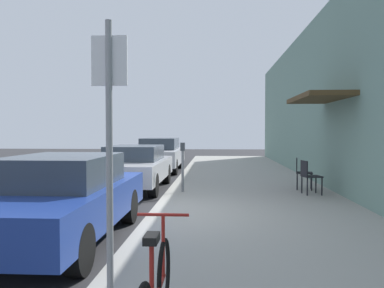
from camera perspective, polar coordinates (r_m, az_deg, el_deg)
ground_plane at (r=7.94m, az=-6.43°, el=-10.86°), size 60.00×60.00×0.00m
sidewalk_slab at (r=9.81m, az=8.85°, el=-8.04°), size 4.50×32.00×0.12m
building_facade at (r=10.22m, az=22.52°, el=7.08°), size 1.40×32.00×5.40m
parked_car_0 at (r=6.56m, az=-18.56°, el=-7.35°), size 1.80×4.40×1.36m
parked_car_1 at (r=11.92m, az=-8.35°, el=-3.22°), size 1.80×4.40×1.31m
parked_car_2 at (r=17.09m, az=-4.72°, el=-1.48°), size 1.80×4.40×1.44m
parking_meter at (r=10.53m, az=-1.37°, el=-2.80°), size 0.12×0.10×1.32m
street_sign at (r=3.55m, az=-11.88°, el=0.07°), size 0.32×0.06×2.60m
cafe_chair_0 at (r=10.55m, az=16.57°, el=-4.31°), size 0.50×0.50×0.87m
cafe_chair_1 at (r=11.41m, az=15.57°, el=-3.84°), size 0.52×0.52×0.87m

